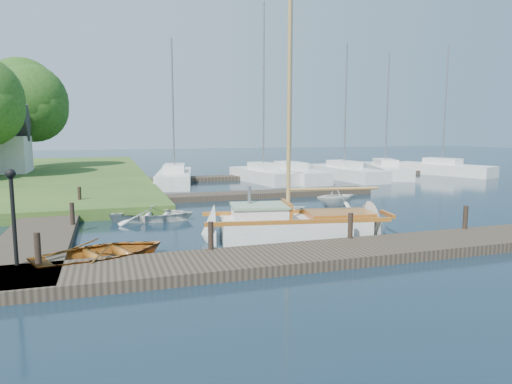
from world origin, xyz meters
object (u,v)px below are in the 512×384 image
object	(u,v)px
mooring_post_0	(38,248)
marina_boat_0	(175,176)
mooring_post_3	(465,217)
marina_boat_2	(263,174)
tender_a	(153,212)
mooring_post_2	(350,226)
tender_c	(273,208)
dinghy	(102,250)
mooring_post_4	(72,214)
sailboat	(298,228)
mooring_post_1	(211,236)
lamp_post	(13,204)
marina_boat_4	(344,172)
marina_boat_5	(385,169)
mooring_post_5	(80,195)
marina_boat_7	(442,168)
tree_7	(27,101)
marina_boat_3	(290,173)
tender_d	(337,194)

from	to	relation	value
mooring_post_0	marina_boat_0	distance (m)	20.14
mooring_post_3	marina_boat_2	world-z (taller)	marina_boat_2
mooring_post_0	tender_a	world-z (taller)	mooring_post_0
mooring_post_2	tender_c	distance (m)	5.85
mooring_post_0	dinghy	distance (m)	1.68
mooring_post_4	tender_c	distance (m)	8.12
mooring_post_3	sailboat	size ratio (longest dim) A/B	0.08
mooring_post_2	mooring_post_1	bearing A→B (deg)	180.00
marina_boat_2	mooring_post_2	bearing A→B (deg)	160.24
mooring_post_0	lamp_post	world-z (taller)	lamp_post
marina_boat_4	marina_boat_5	size ratio (longest dim) A/B	1.03
mooring_post_5	dinghy	size ratio (longest dim) A/B	0.22
mooring_post_1	marina_boat_4	size ratio (longest dim) A/B	0.08
marina_boat_7	tree_7	size ratio (longest dim) A/B	1.14
mooring_post_2	tender_c	size ratio (longest dim) A/B	0.25
mooring_post_2	sailboat	xyz separation A→B (m)	(-1.03, 1.75, -0.36)
marina_boat_2	tender_c	bearing A→B (deg)	153.82
marina_boat_4	tender_c	bearing A→B (deg)	136.62
lamp_post	tender_a	size ratio (longest dim) A/B	0.73
sailboat	marina_boat_2	distance (m)	17.62
sailboat	marina_boat_7	xyz separation A→B (m)	(20.91, 17.61, 0.22)
mooring_post_1	dinghy	size ratio (longest dim) A/B	0.22
mooring_post_2	marina_boat_3	xyz separation A→B (m)	(5.84, 19.07, -0.11)
mooring_post_4	tender_d	size ratio (longest dim) A/B	0.36
lamp_post	marina_boat_2	bearing A→B (deg)	55.11
mooring_post_1	marina_boat_0	distance (m)	19.24
mooring_post_0	marina_boat_4	size ratio (longest dim) A/B	0.08
marina_boat_5	marina_boat_3	bearing A→B (deg)	114.46
dinghy	tender_d	distance (m)	12.93
mooring_post_1	mooring_post_2	distance (m)	4.50
mooring_post_1	dinghy	xyz separation A→B (m)	(-2.95, 0.57, -0.32)
mooring_post_2	marina_boat_7	size ratio (longest dim) A/B	0.07
tender_a	mooring_post_3	bearing A→B (deg)	-107.68
lamp_post	mooring_post_3	bearing A→B (deg)	0.00
tender_a	marina_boat_7	xyz separation A→B (m)	(25.40, 12.92, 0.22)
mooring_post_4	marina_boat_7	bearing A→B (deg)	26.82
lamp_post	marina_boat_3	world-z (taller)	marina_boat_3
mooring_post_2	marina_boat_5	xyz separation A→B (m)	(14.52, 19.74, -0.14)
mooring_post_0	marina_boat_7	size ratio (longest dim) A/B	0.07
dinghy	marina_boat_0	distance (m)	19.17
lamp_post	marina_boat_7	world-z (taller)	marina_boat_7
lamp_post	marina_boat_0	bearing A→B (deg)	70.74
tender_c	tender_d	size ratio (longest dim) A/B	1.41
mooring_post_2	tender_a	bearing A→B (deg)	130.60
dinghy	tender_c	xyz separation A→B (m)	(7.02, 5.26, -0.05)
mooring_post_2	lamp_post	world-z (taller)	lamp_post
mooring_post_5	lamp_post	distance (m)	10.12
mooring_post_4	marina_boat_5	size ratio (longest dim) A/B	0.08
sailboat	tender_d	xyz separation A→B (m)	(4.52, 5.71, 0.25)
mooring_post_1	marina_boat_4	xyz separation A→B (m)	(14.71, 18.83, -0.14)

